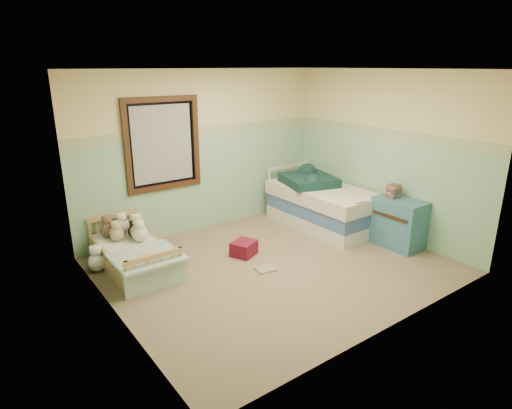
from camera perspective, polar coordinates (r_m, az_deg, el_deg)
floor at (r=5.80m, az=2.49°, el=-8.15°), size 4.20×3.60×0.02m
ceiling at (r=5.20m, az=2.88°, el=17.62°), size 4.20×3.60×0.02m
wall_back at (r=6.82m, az=-6.91°, el=6.95°), size 4.20×0.04×2.50m
wall_front at (r=4.17m, az=18.34°, el=-1.01°), size 4.20×0.04×2.50m
wall_left at (r=4.41m, az=-19.14°, el=-0.10°), size 0.04×3.60×2.50m
wall_right at (r=6.85m, az=16.59°, el=6.38°), size 0.04×3.60×2.50m
wainscot_mint at (r=6.92m, az=-6.69°, el=2.87°), size 4.20×0.01×1.50m
border_strip at (r=6.76m, az=-6.95°, el=9.64°), size 4.20×0.01×0.15m
window_frame at (r=6.44m, az=-12.26°, el=7.83°), size 1.16×0.06×1.36m
window_blinds at (r=6.45m, az=-12.30°, el=7.84°), size 0.92×0.01×1.12m
toddler_bed_frame at (r=5.92m, az=-15.88°, el=-7.19°), size 0.73×1.46×0.19m
toddler_mattress at (r=5.85m, az=-16.01°, el=-5.82°), size 0.67×1.40×0.12m
patchwork_quilt at (r=5.43m, az=-14.35°, el=-6.73°), size 0.79×0.73×0.03m
plush_bed_brown at (r=6.20m, az=-19.08°, el=-3.15°), size 0.21×0.21×0.21m
plush_bed_white at (r=6.25m, az=-17.34°, el=-2.79°), size 0.21×0.21×0.21m
plush_bed_tan at (r=6.02m, az=-17.97°, el=-3.81°), size 0.18×0.18×0.18m
plush_bed_dark at (r=6.09m, az=-15.92°, el=-3.44°), size 0.16×0.16×0.16m
plush_floor_cream at (r=5.95m, az=-20.32°, el=-7.19°), size 0.25×0.25×0.25m
plush_floor_tan at (r=5.43m, az=-14.43°, el=-8.95°), size 0.27×0.27×0.27m
twin_bed_frame at (r=7.19m, az=8.73°, el=-2.00°), size 0.91×1.82×0.22m
twin_boxspring at (r=7.11m, az=8.82°, el=-0.34°), size 0.91×1.82×0.22m
twin_mattress at (r=7.05m, az=8.90°, el=1.36°), size 0.94×1.85×0.22m
teal_blanket at (r=7.17m, az=7.00°, el=3.23°), size 0.96×0.99×0.14m
dresser at (r=6.59m, az=18.42°, el=-2.34°), size 0.45×0.71×0.71m
book_stack at (r=6.53m, az=17.83°, el=1.71°), size 0.20×0.16×0.19m
red_pillow at (r=6.04m, az=-1.62°, el=-5.84°), size 0.41×0.39×0.20m
floor_book at (r=5.66m, az=1.33°, el=-8.56°), size 0.29×0.24×0.02m
extra_plush_0 at (r=5.91m, az=-15.11°, el=-3.84°), size 0.20×0.20×0.20m
extra_plush_1 at (r=6.11m, az=-15.49°, el=-3.05°), size 0.21×0.21×0.21m
extra_plush_2 at (r=6.11m, az=-18.09°, el=-3.54°), size 0.17×0.17×0.17m
extra_plush_3 at (r=6.26m, az=-17.25°, el=-2.92°), size 0.17×0.17×0.17m
extra_plush_4 at (r=6.00m, az=-15.35°, el=-3.46°), size 0.21×0.21×0.21m
extra_plush_5 at (r=6.26m, az=-17.32°, el=-2.98°), size 0.16×0.16×0.16m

